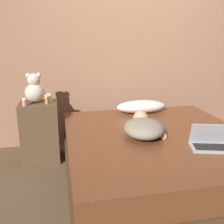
# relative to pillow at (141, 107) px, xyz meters

# --- Properties ---
(ground_plane) EXTENTS (12.00, 12.00, 0.00)m
(ground_plane) POSITION_rel_pillow_xyz_m (-0.07, -0.76, -0.59)
(ground_plane) COLOR brown
(wall_back) EXTENTS (8.00, 0.06, 2.60)m
(wall_back) POSITION_rel_pillow_xyz_m (-0.07, 0.49, 0.71)
(wall_back) COLOR #996B51
(wall_back) RESTS_ON ground_plane
(bed) EXTENTS (1.78, 1.93, 0.52)m
(bed) POSITION_rel_pillow_xyz_m (-0.07, -0.76, -0.34)
(bed) COLOR #4C331E
(bed) RESTS_ON ground_plane
(nightstand) EXTENTS (0.42, 0.38, 0.70)m
(nightstand) POSITION_rel_pillow_xyz_m (-1.23, -0.00, -0.24)
(nightstand) COLOR brown
(nightstand) RESTS_ON ground_plane
(pillow) EXTENTS (0.62, 0.27, 0.15)m
(pillow) POSITION_rel_pillow_xyz_m (0.00, 0.00, 0.00)
(pillow) COLOR beige
(pillow) RESTS_ON bed
(person_lying) EXTENTS (0.47, 0.65, 0.17)m
(person_lying) POSITION_rel_pillow_xyz_m (-0.21, -0.74, 0.00)
(person_lying) COLOR gray
(person_lying) RESTS_ON bed
(laptop) EXTENTS (0.37, 0.28, 0.21)m
(laptop) POSITION_rel_pillow_xyz_m (0.24, -1.15, -0.03)
(laptop) COLOR #9E9EA3
(laptop) RESTS_ON bed
(teddy_bear) EXTENTS (0.22, 0.22, 0.34)m
(teddy_bear) POSITION_rel_pillow_xyz_m (-1.26, 0.05, 0.25)
(teddy_bear) COLOR beige
(teddy_bear) RESTS_ON nightstand
(bottle_orange) EXTENTS (0.04, 0.04, 0.10)m
(bottle_orange) POSITION_rel_pillow_xyz_m (-1.13, -0.06, 0.16)
(bottle_orange) COLOR orange
(bottle_orange) RESTS_ON nightstand
(bottle_white) EXTENTS (0.05, 0.05, 0.11)m
(bottle_white) POSITION_rel_pillow_xyz_m (-1.10, -0.00, 0.16)
(bottle_white) COLOR white
(bottle_white) RESTS_ON nightstand
(bottle_pink) EXTENTS (0.05, 0.05, 0.08)m
(bottle_pink) POSITION_rel_pillow_xyz_m (-1.36, -0.11, 0.15)
(bottle_pink) COLOR pink
(bottle_pink) RESTS_ON nightstand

